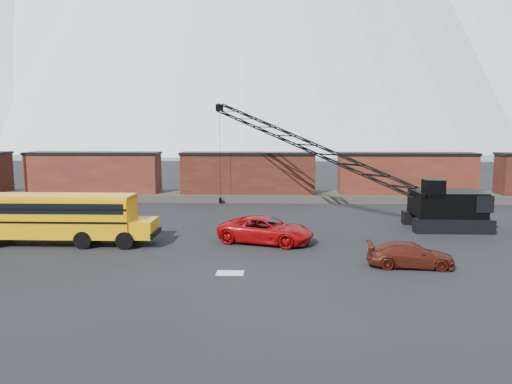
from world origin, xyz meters
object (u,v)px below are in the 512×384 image
school_bus (60,217)px  crawler_crane (309,146)px  red_pickup (266,230)px  maroon_suv (410,255)px

school_bus → crawler_crane: crawler_crane is taller
red_pickup → crawler_crane: size_ratio=0.29×
school_bus → red_pickup: (13.04, 0.92, -0.95)m
maroon_suv → red_pickup: bearing=59.9°
red_pickup → crawler_crane: bearing=-0.4°
red_pickup → maroon_suv: red_pickup is taller
crawler_crane → red_pickup: bearing=-107.9°
crawler_crane → school_bus: bearing=-145.0°
school_bus → crawler_crane: bearing=35.0°
maroon_suv → school_bus: bearing=82.1°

